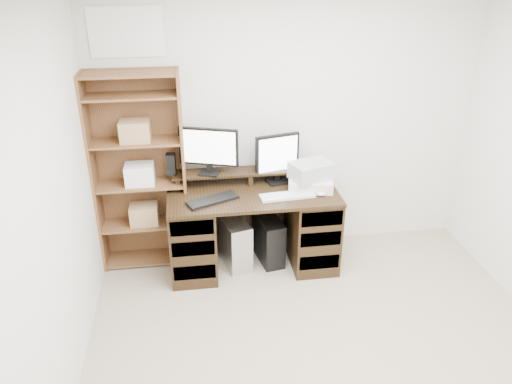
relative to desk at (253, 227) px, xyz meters
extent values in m
cube|color=silver|center=(0.37, 0.37, 0.86)|extent=(3.50, 0.02, 2.50)
cube|color=silver|center=(-1.39, -1.64, 0.86)|extent=(0.02, 4.00, 2.50)
cube|color=white|center=(-0.98, 0.35, 1.69)|extent=(0.60, 0.01, 0.40)
cube|color=black|center=(0.00, -0.01, 0.35)|extent=(1.50, 0.70, 0.03)
cube|color=black|center=(-0.55, -0.01, -0.03)|extent=(0.40, 0.66, 0.72)
cube|color=black|center=(0.55, -0.01, -0.03)|extent=(0.40, 0.66, 0.72)
cube|color=black|center=(0.00, 0.32, 0.01)|extent=(1.48, 0.02, 0.65)
cube|color=black|center=(-0.55, -0.34, -0.21)|extent=(0.36, 0.01, 0.14)
cube|color=black|center=(-0.55, -0.34, 0.03)|extent=(0.36, 0.01, 0.14)
cube|color=black|center=(-0.55, -0.34, 0.23)|extent=(0.36, 0.01, 0.14)
cube|color=black|center=(0.55, -0.34, -0.21)|extent=(0.36, 0.01, 0.14)
cube|color=black|center=(0.55, -0.34, 0.03)|extent=(0.36, 0.01, 0.14)
cube|color=black|center=(0.55, -0.34, 0.23)|extent=(0.36, 0.01, 0.14)
cube|color=black|center=(-0.65, 0.21, 0.41)|extent=(0.04, 0.20, 0.10)
cube|color=black|center=(0.00, 0.21, 0.41)|extent=(0.04, 0.20, 0.10)
cube|color=black|center=(0.65, 0.21, 0.41)|extent=(0.04, 0.20, 0.10)
cube|color=black|center=(0.00, 0.21, 0.47)|extent=(1.40, 0.22, 0.02)
cube|color=black|center=(-0.37, 0.17, 0.49)|extent=(0.21, 0.18, 0.02)
cube|color=black|center=(-0.36, 0.19, 0.54)|extent=(0.06, 0.04, 0.10)
cube|color=black|center=(-0.36, 0.19, 0.73)|extent=(0.52, 0.20, 0.34)
cube|color=white|center=(-0.37, 0.17, 0.73)|extent=(0.47, 0.16, 0.30)
cube|color=black|center=(0.26, 0.17, 0.37)|extent=(0.23, 0.20, 0.02)
cube|color=black|center=(0.25, 0.19, 0.43)|extent=(0.06, 0.04, 0.11)
cube|color=black|center=(0.25, 0.19, 0.63)|extent=(0.41, 0.14, 0.36)
cube|color=white|center=(0.26, 0.17, 0.63)|extent=(0.36, 0.09, 0.32)
cube|color=black|center=(-0.70, 0.21, 0.58)|extent=(0.09, 0.09, 0.20)
cube|color=black|center=(-0.36, -0.14, 0.37)|extent=(0.47, 0.32, 0.02)
cube|color=silver|center=(0.28, -0.14, 0.37)|extent=(0.48, 0.19, 0.02)
ellipsoid|color=silver|center=(0.58, -0.16, 0.38)|extent=(0.09, 0.07, 0.03)
cube|color=beige|center=(0.52, 0.00, 0.41)|extent=(0.44, 0.36, 0.10)
cube|color=#9FA3A9|center=(0.52, 0.00, 0.53)|extent=(0.41, 0.35, 0.15)
cube|color=#B1B3B8|center=(-0.17, 0.04, -0.16)|extent=(0.31, 0.49, 0.46)
cube|color=black|center=(0.16, 0.05, -0.17)|extent=(0.26, 0.46, 0.44)
cube|color=#19FF33|center=(0.19, -0.16, -0.08)|extent=(0.01, 0.01, 0.01)
cube|color=brown|center=(-1.36, 0.19, 0.51)|extent=(0.02, 0.30, 1.80)
cube|color=brown|center=(-0.59, 0.19, 0.51)|extent=(0.02, 0.30, 1.80)
cube|color=brown|center=(-0.98, 0.33, 0.51)|extent=(0.80, 0.01, 1.80)
cube|color=brown|center=(-0.98, 0.19, -0.36)|extent=(0.75, 0.28, 0.02)
cube|color=brown|center=(-0.98, 0.19, 0.01)|extent=(0.75, 0.28, 0.02)
cube|color=brown|center=(-0.98, 0.19, 0.41)|extent=(0.75, 0.28, 0.02)
cube|color=brown|center=(-0.98, 0.19, 0.81)|extent=(0.75, 0.28, 0.02)
cube|color=brown|center=(-0.98, 0.19, 1.21)|extent=(0.75, 0.28, 0.02)
cube|color=brown|center=(-0.98, 0.19, 1.39)|extent=(0.75, 0.28, 0.02)
cube|color=#A07F54|center=(-0.98, 0.19, 0.11)|extent=(0.25, 0.20, 0.18)
cube|color=white|center=(-0.98, 0.19, 0.51)|extent=(0.25, 0.20, 0.18)
cube|color=#A07F54|center=(-0.98, 0.19, 0.91)|extent=(0.25, 0.20, 0.18)
camera|label=1|loc=(-0.53, -3.93, 2.28)|focal=35.00mm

